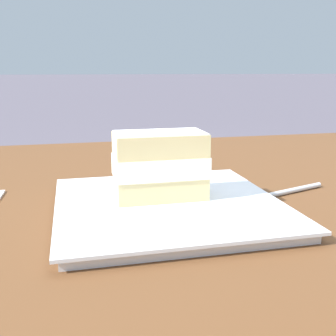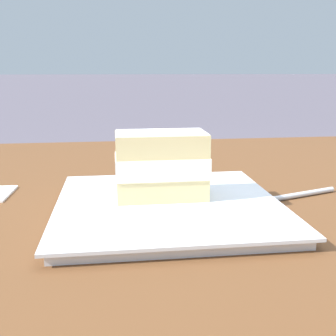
% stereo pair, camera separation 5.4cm
% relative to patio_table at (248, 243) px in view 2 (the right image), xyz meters
% --- Properties ---
extents(patio_table, '(1.23, 0.96, 0.70)m').
position_rel_patio_table_xyz_m(patio_table, '(0.00, 0.00, 0.00)').
color(patio_table, brown).
rests_on(patio_table, ground).
extents(dessert_plate, '(0.29, 0.29, 0.02)m').
position_rel_patio_table_xyz_m(dessert_plate, '(-0.15, -0.09, 0.10)').
color(dessert_plate, white).
rests_on(dessert_plate, patio_table).
extents(cake_slice, '(0.12, 0.08, 0.09)m').
position_rel_patio_table_xyz_m(cake_slice, '(-0.15, -0.08, 0.16)').
color(cake_slice, '#EAD18C').
rests_on(cake_slice, dessert_plate).
extents(dessert_fork, '(0.17, 0.07, 0.01)m').
position_rel_patio_table_xyz_m(dessert_fork, '(0.03, -0.06, 0.10)').
color(dessert_fork, silver).
rests_on(dessert_fork, patio_table).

